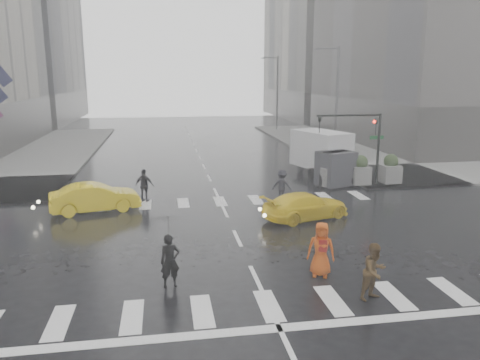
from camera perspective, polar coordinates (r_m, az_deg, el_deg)
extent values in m
plane|color=black|center=(19.92, -0.33, -7.11)|extent=(120.00, 120.00, 0.00)
cube|color=slate|center=(42.95, 22.30, 2.80)|extent=(35.00, 35.00, 0.15)
cube|color=#292724|center=(55.79, 25.79, 6.76)|extent=(26.05, 26.05, 4.40)
cube|color=#A09A8B|center=(81.85, 14.61, 20.20)|extent=(26.00, 26.00, 36.00)
cube|color=#292724|center=(81.20, 13.99, 9.11)|extent=(26.05, 26.05, 4.40)
cylinder|color=black|center=(29.84, 16.48, 3.50)|extent=(0.16, 0.16, 4.50)
cylinder|color=black|center=(28.78, 13.13, 7.68)|extent=(4.00, 0.12, 0.12)
imported|color=black|center=(29.55, 16.22, 6.27)|extent=(0.16, 0.20, 1.00)
imported|color=black|center=(28.19, 9.67, 6.71)|extent=(0.16, 0.20, 1.00)
sphere|color=#FF190C|center=(29.48, 16.08, 6.85)|extent=(0.20, 0.20, 0.20)
cube|color=#0B511C|center=(30.01, 16.32, 5.00)|extent=(0.90, 0.03, 0.22)
cylinder|color=#59595B|center=(39.15, 11.66, 9.14)|extent=(0.20, 0.20, 9.00)
cylinder|color=#59595B|center=(38.82, 10.66, 15.51)|extent=(1.80, 0.12, 0.12)
cube|color=#59595B|center=(38.53, 9.35, 15.43)|extent=(0.50, 0.22, 0.15)
cylinder|color=#59595B|center=(58.25, 4.56, 10.44)|extent=(0.20, 0.20, 9.00)
cylinder|color=#59595B|center=(58.03, 3.74, 14.69)|extent=(1.80, 0.12, 0.12)
cube|color=#59595B|center=(57.83, 2.84, 14.61)|extent=(0.50, 0.22, 0.15)
cube|color=slate|center=(29.13, 10.80, 0.48)|extent=(1.10, 1.10, 1.10)
sphere|color=#1E3116|center=(28.98, 10.86, 2.03)|extent=(0.90, 0.90, 0.90)
cube|color=slate|center=(29.88, 14.40, 0.61)|extent=(1.10, 1.10, 1.10)
sphere|color=#1E3116|center=(29.72, 14.49, 2.11)|extent=(0.90, 0.90, 0.90)
cube|color=slate|center=(30.73, 17.82, 0.72)|extent=(1.10, 1.10, 1.10)
sphere|color=#1E3116|center=(30.58, 17.92, 2.19)|extent=(0.90, 0.90, 0.90)
cube|color=#0F1039|center=(40.30, -27.04, 11.20)|extent=(1.54, 0.02, 1.66)
imported|color=black|center=(15.46, -8.54, -9.76)|extent=(0.72, 0.55, 1.76)
imported|color=black|center=(15.07, -8.68, -5.86)|extent=(1.15, 1.16, 0.88)
imported|color=#48331A|center=(15.07, 16.08, -10.67)|extent=(1.07, 0.97, 1.80)
imported|color=#C7480E|center=(16.31, 9.84, -8.32)|extent=(1.09, 0.90, 1.90)
cube|color=maroon|center=(16.08, 10.08, -7.88)|extent=(0.32, 0.25, 0.40)
imported|color=black|center=(25.82, -11.56, -0.67)|extent=(1.21, 0.98, 1.80)
imported|color=black|center=(25.64, 5.13, -0.65)|extent=(1.26, 1.08, 1.71)
imported|color=yellow|center=(24.63, -17.24, -2.06)|extent=(4.60, 2.46, 1.44)
imported|color=yellow|center=(22.60, 8.03, -3.14)|extent=(4.21, 2.89, 1.26)
cube|color=silver|center=(31.98, 9.82, 3.70)|extent=(2.17, 4.16, 2.44)
cube|color=#29292E|center=(29.43, 11.59, 1.43)|extent=(2.08, 1.63, 2.08)
cube|color=black|center=(29.32, 11.65, 2.64)|extent=(1.81, 0.81, 0.81)
cylinder|color=black|center=(29.09, 9.91, -0.09)|extent=(0.25, 0.81, 0.81)
cylinder|color=black|center=(29.77, 13.36, 0.04)|extent=(0.25, 0.81, 0.81)
cylinder|color=black|center=(30.93, 8.71, 0.71)|extent=(0.25, 0.81, 0.81)
cylinder|color=black|center=(31.57, 11.99, 0.82)|extent=(0.25, 0.81, 0.81)
cylinder|color=black|center=(33.30, 7.37, 1.61)|extent=(0.25, 0.81, 0.81)
cylinder|color=black|center=(33.89, 10.45, 1.69)|extent=(0.25, 0.81, 0.81)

